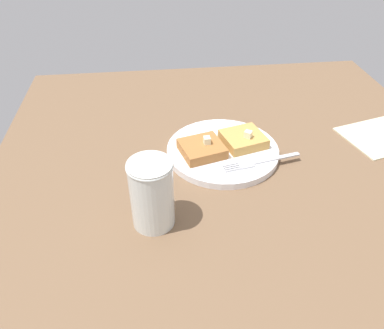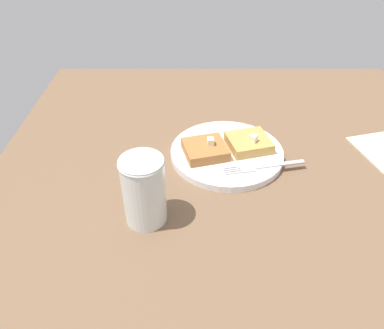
% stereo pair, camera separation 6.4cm
% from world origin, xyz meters
% --- Properties ---
extents(table_surface, '(0.95, 0.95, 0.02)m').
position_xyz_m(table_surface, '(0.00, 0.00, 0.01)').
color(table_surface, brown).
rests_on(table_surface, ground).
extents(plate, '(0.23, 0.23, 0.01)m').
position_xyz_m(plate, '(-0.01, 0.04, 0.03)').
color(plate, white).
rests_on(plate, table_surface).
extents(toast_slice_left, '(0.10, 0.09, 0.02)m').
position_xyz_m(toast_slice_left, '(-0.06, 0.03, 0.05)').
color(toast_slice_left, '#A86B36').
rests_on(toast_slice_left, plate).
extents(toast_slice_middle, '(0.10, 0.09, 0.02)m').
position_xyz_m(toast_slice_middle, '(0.03, 0.05, 0.05)').
color(toast_slice_middle, tan).
rests_on(toast_slice_middle, plate).
extents(butter_pat_primary, '(0.01, 0.01, 0.01)m').
position_xyz_m(butter_pat_primary, '(-0.05, 0.03, 0.06)').
color(butter_pat_primary, '#F1F1CB').
rests_on(butter_pat_primary, toast_slice_left).
extents(butter_pat_secondary, '(0.02, 0.02, 0.01)m').
position_xyz_m(butter_pat_secondary, '(0.04, 0.04, 0.06)').
color(butter_pat_secondary, '#F5EDC2').
rests_on(butter_pat_secondary, toast_slice_middle).
extents(fork, '(0.16, 0.05, 0.00)m').
position_xyz_m(fork, '(0.04, -0.02, 0.04)').
color(fork, silver).
rests_on(fork, plate).
extents(syrup_jar, '(0.07, 0.07, 0.12)m').
position_xyz_m(syrup_jar, '(-0.16, -0.14, 0.08)').
color(syrup_jar, '#542611').
rests_on(syrup_jar, table_surface).
extents(napkin, '(0.18, 0.16, 0.00)m').
position_xyz_m(napkin, '(0.34, 0.06, 0.02)').
color(napkin, beige).
rests_on(napkin, table_surface).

